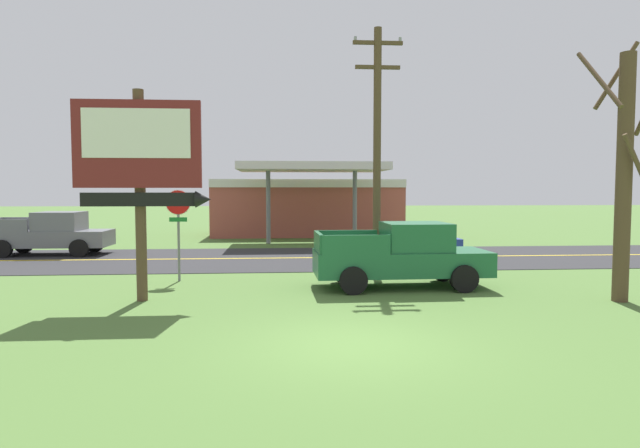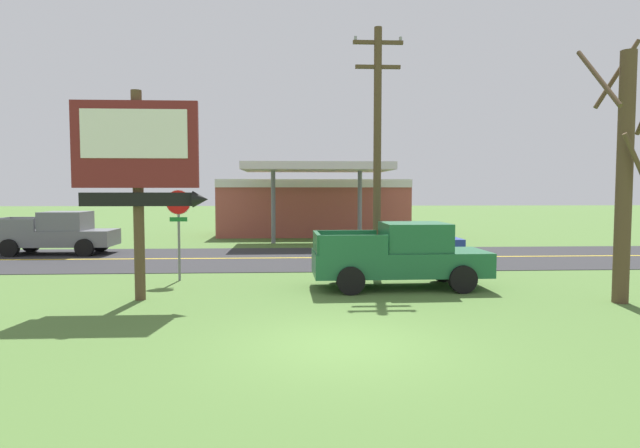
% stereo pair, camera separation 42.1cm
% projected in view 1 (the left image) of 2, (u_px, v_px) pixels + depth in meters
% --- Properties ---
extents(ground_plane, '(180.00, 180.00, 0.00)m').
position_uv_depth(ground_plane, '(352.00, 345.00, 10.24)').
color(ground_plane, '#4C7033').
extents(road_asphalt, '(140.00, 8.00, 0.02)m').
position_uv_depth(road_asphalt, '(311.00, 258.00, 23.17)').
color(road_asphalt, '#2B2B2D').
rests_on(road_asphalt, ground).
extents(road_centre_line, '(126.00, 0.20, 0.01)m').
position_uv_depth(road_centre_line, '(311.00, 258.00, 23.17)').
color(road_centre_line, gold).
rests_on(road_centre_line, road_asphalt).
extents(motel_sign, '(3.49, 0.54, 5.56)m').
position_uv_depth(motel_sign, '(141.00, 161.00, 13.93)').
color(motel_sign, brown).
rests_on(motel_sign, ground).
extents(stop_sign, '(0.80, 0.08, 2.95)m').
position_uv_depth(stop_sign, '(178.00, 219.00, 17.22)').
color(stop_sign, slate).
rests_on(stop_sign, ground).
extents(utility_pole, '(1.67, 0.26, 8.33)m').
position_uv_depth(utility_pole, '(377.00, 146.00, 18.05)').
color(utility_pole, brown).
rests_on(utility_pole, ground).
extents(bare_tree, '(1.63, 1.75, 6.92)m').
position_uv_depth(bare_tree, '(624.00, 171.00, 14.02)').
color(bare_tree, brown).
rests_on(bare_tree, ground).
extents(gas_station, '(12.00, 11.50, 4.40)m').
position_uv_depth(gas_station, '(307.00, 205.00, 35.32)').
color(gas_station, '#A84C42').
rests_on(gas_station, ground).
extents(pickup_green_parked_on_lawn, '(5.24, 2.33, 1.96)m').
position_uv_depth(pickup_green_parked_on_lawn, '(403.00, 256.00, 16.21)').
color(pickup_green_parked_on_lawn, '#1E6038').
rests_on(pickup_green_parked_on_lawn, ground).
extents(pickup_grey_on_road, '(5.20, 2.24, 1.96)m').
position_uv_depth(pickup_grey_on_road, '(52.00, 234.00, 24.22)').
color(pickup_grey_on_road, slate).
rests_on(pickup_grey_on_road, ground).
extents(car_blue_near_lane, '(4.20, 2.00, 1.64)m').
position_uv_depth(car_blue_near_lane, '(405.00, 243.00, 21.40)').
color(car_blue_near_lane, '#233893').
rests_on(car_blue_near_lane, ground).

